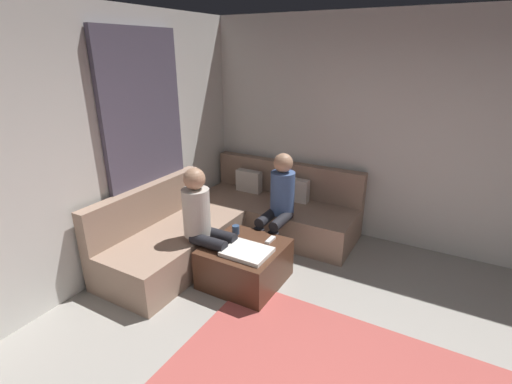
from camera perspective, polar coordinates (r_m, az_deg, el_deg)
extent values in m
cube|color=silver|center=(4.64, 26.65, 7.29)|extent=(6.00, 0.12, 2.70)
cube|color=silver|center=(3.64, -32.30, 2.95)|extent=(0.12, 6.00, 2.70)
cube|color=#595166|center=(4.32, -16.45, 6.43)|extent=(0.06, 1.10, 2.50)
cube|color=#9E7F6B|center=(4.92, 2.92, -3.81)|extent=(2.10, 0.85, 0.42)
cube|color=#9E7F6B|center=(5.06, 4.83, 2.15)|extent=(2.10, 0.14, 0.45)
cube|color=#9E7F6B|center=(4.30, -12.49, -8.24)|extent=(0.85, 1.70, 0.42)
cube|color=#9E7F6B|center=(4.34, -16.46, -1.95)|extent=(0.14, 1.70, 0.45)
cube|color=silver|center=(5.16, -1.10, 1.38)|extent=(0.36, 0.12, 0.36)
cube|color=silver|center=(4.86, 6.03, 0.00)|extent=(0.36, 0.12, 0.36)
cube|color=#4C2D1E|center=(3.91, -1.72, -10.94)|extent=(0.76, 0.76, 0.42)
cube|color=white|center=(3.65, -1.39, -9.16)|extent=(0.44, 0.36, 0.04)
cylinder|color=#334C72|center=(4.01, -3.13, -5.80)|extent=(0.08, 0.08, 0.10)
cube|color=white|center=(3.88, 2.23, -7.35)|extent=(0.05, 0.15, 0.02)
cylinder|color=black|center=(4.16, 2.62, -8.78)|extent=(0.12, 0.12, 0.42)
cylinder|color=black|center=(4.23, 0.43, -8.20)|extent=(0.12, 0.12, 0.42)
cylinder|color=black|center=(4.19, 3.93, -4.39)|extent=(0.12, 0.40, 0.12)
cylinder|color=black|center=(4.27, 1.74, -3.88)|extent=(0.12, 0.40, 0.12)
cylinder|color=#3F598C|center=(4.30, 4.09, -0.12)|extent=(0.28, 0.28, 0.50)
sphere|color=tan|center=(4.18, 4.22, 4.49)|extent=(0.22, 0.22, 0.22)
cylinder|color=black|center=(3.93, -3.19, -10.77)|extent=(0.12, 0.12, 0.42)
cylinder|color=black|center=(3.80, -4.68, -12.00)|extent=(0.12, 0.12, 0.42)
cylinder|color=black|center=(3.89, -5.77, -6.59)|extent=(0.40, 0.12, 0.12)
cylinder|color=black|center=(3.76, -7.35, -7.68)|extent=(0.40, 0.12, 0.12)
cylinder|color=beige|center=(3.83, -9.14, -3.09)|extent=(0.28, 0.28, 0.50)
sphere|color=tan|center=(3.70, -9.46, 2.01)|extent=(0.22, 0.22, 0.22)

